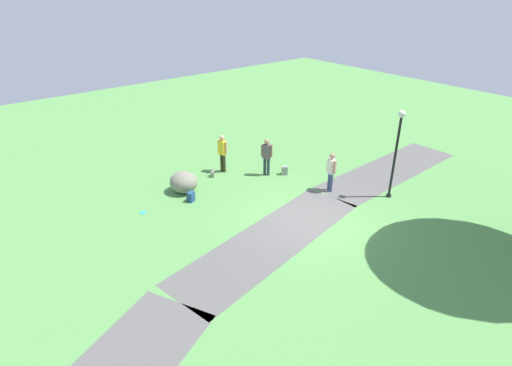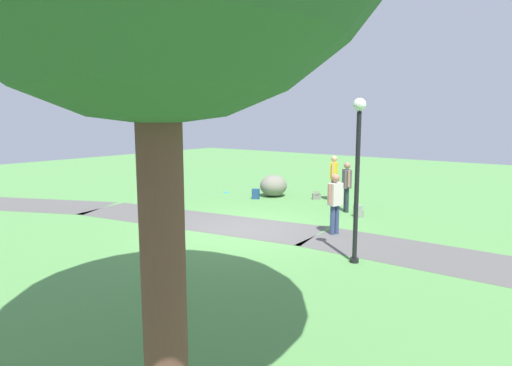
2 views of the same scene
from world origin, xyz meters
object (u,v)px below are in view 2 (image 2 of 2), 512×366
object	(u,v)px
passerby_on_path	(347,183)
woman_with_handbag	(334,175)
lamp_post	(358,163)
spare_backpack_on_lawn	(358,211)
frisbee_on_grass	(226,192)
backpack_by_boulder	(256,194)
lawn_boulder	(273,186)
handbag_on_grass	(316,196)
man_near_boulder	(335,200)

from	to	relation	value
passerby_on_path	woman_with_handbag	bearing A→B (deg)	-49.86
passerby_on_path	lamp_post	bearing A→B (deg)	118.20
spare_backpack_on_lawn	frisbee_on_grass	size ratio (longest dim) A/B	1.78
backpack_by_boulder	frisbee_on_grass	world-z (taller)	backpack_by_boulder
lawn_boulder	passerby_on_path	xyz separation A→B (m)	(-3.70, 0.93, 0.56)
lawn_boulder	handbag_on_grass	size ratio (longest dim) A/B	3.71
handbag_on_grass	frisbee_on_grass	distance (m)	3.97
woman_with_handbag	backpack_by_boulder	bearing A→B (deg)	29.88
lawn_boulder	frisbee_on_grass	xyz separation A→B (m)	(2.11, 0.52, -0.43)
woman_with_handbag	lawn_boulder	bearing A→B (deg)	14.13
frisbee_on_grass	man_near_boulder	bearing A→B (deg)	154.66
woman_with_handbag	passerby_on_path	bearing A→B (deg)	130.14
woman_with_handbag	man_near_boulder	world-z (taller)	woman_with_handbag
lamp_post	spare_backpack_on_lawn	size ratio (longest dim) A/B	9.03
backpack_by_boulder	lawn_boulder	bearing A→B (deg)	-103.44
man_near_boulder	passerby_on_path	world-z (taller)	passerby_on_path
woman_with_handbag	handbag_on_grass	xyz separation A→B (m)	(0.66, 0.14, -0.88)
passerby_on_path	handbag_on_grass	xyz separation A→B (m)	(1.96, -1.40, -0.85)
lamp_post	handbag_on_grass	distance (m)	7.85
lawn_boulder	passerby_on_path	world-z (taller)	passerby_on_path
spare_backpack_on_lawn	handbag_on_grass	bearing A→B (deg)	-35.63
passerby_on_path	frisbee_on_grass	world-z (taller)	passerby_on_path
lawn_boulder	frisbee_on_grass	world-z (taller)	lawn_boulder
passerby_on_path	backpack_by_boulder	distance (m)	3.99
lamp_post	woman_with_handbag	size ratio (longest dim) A/B	2.06
lawn_boulder	backpack_by_boulder	world-z (taller)	lawn_boulder
woman_with_handbag	passerby_on_path	xyz separation A→B (m)	(-1.30, 1.54, -0.03)
lamp_post	man_near_boulder	xyz separation A→B (m)	(1.48, -1.87, -1.25)
frisbee_on_grass	backpack_by_boulder	bearing A→B (deg)	168.76
spare_backpack_on_lawn	frisbee_on_grass	bearing A→B (deg)	-7.82
backpack_by_boulder	lamp_post	bearing A→B (deg)	143.63
lamp_post	backpack_by_boulder	distance (m)	8.25
lamp_post	man_near_boulder	bearing A→B (deg)	-51.69
lamp_post	passerby_on_path	xyz separation A→B (m)	(2.52, -4.71, -1.23)
woman_with_handbag	passerby_on_path	world-z (taller)	woman_with_handbag
lamp_post	woman_with_handbag	distance (m)	7.42
handbag_on_grass	backpack_by_boulder	xyz separation A→B (m)	(1.96, 1.36, 0.05)
man_near_boulder	backpack_by_boulder	distance (m)	5.78
lawn_boulder	backpack_by_boulder	bearing A→B (deg)	76.56
handbag_on_grass	lamp_post	bearing A→B (deg)	126.27
woman_with_handbag	frisbee_on_grass	world-z (taller)	woman_with_handbag
man_near_boulder	backpack_by_boulder	xyz separation A→B (m)	(4.96, -2.87, -0.78)
lawn_boulder	frisbee_on_grass	size ratio (longest dim) A/B	6.33
lawn_boulder	passerby_on_path	distance (m)	3.85
handbag_on_grass	frisbee_on_grass	size ratio (longest dim) A/B	1.71
woman_with_handbag	man_near_boulder	xyz separation A→B (m)	(-2.34, 4.37, -0.05)
backpack_by_boulder	frisbee_on_grass	bearing A→B (deg)	-11.24
lamp_post	lawn_boulder	bearing A→B (deg)	-42.19
lawn_boulder	spare_backpack_on_lawn	distance (m)	4.59
passerby_on_path	frisbee_on_grass	size ratio (longest dim) A/B	7.61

